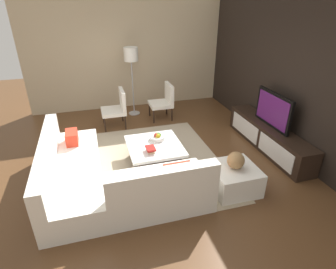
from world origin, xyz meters
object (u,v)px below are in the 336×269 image
(decorative_ball, at_px, (236,160))
(media_console, at_px, (268,137))
(floor_lamp, at_px, (131,58))
(television, at_px, (273,110))
(fruit_bowl, at_px, (157,137))
(coffee_table, at_px, (155,153))
(book_stack, at_px, (151,149))
(accent_chair_far, at_px, (164,100))
(accent_chair_near, at_px, (117,106))
(ottoman, at_px, (233,178))
(sectional_couch, at_px, (102,178))

(decorative_ball, bearing_deg, media_console, 127.51)
(floor_lamp, bearing_deg, television, 41.51)
(fruit_bowl, bearing_deg, media_console, 82.79)
(coffee_table, relative_size, book_stack, 4.79)
(floor_lamp, relative_size, accent_chair_far, 1.93)
(media_console, distance_m, accent_chair_near, 3.34)
(media_console, bearing_deg, television, 90.00)
(ottoman, bearing_deg, accent_chair_near, -153.49)
(decorative_ball, bearing_deg, floor_lamp, -164.79)
(media_console, bearing_deg, decorative_ball, -52.49)
(sectional_couch, bearing_deg, coffee_table, 122.38)
(fruit_bowl, relative_size, decorative_ball, 1.05)
(accent_chair_near, xyz_separation_m, fruit_bowl, (1.62, 0.54, -0.06))
(book_stack, bearing_deg, fruit_bowl, 150.83)
(decorative_ball, bearing_deg, sectional_couch, -103.39)
(media_console, distance_m, fruit_bowl, 2.22)
(ottoman, bearing_deg, fruit_bowl, -144.46)
(television, distance_m, floor_lamp, 3.45)
(accent_chair_near, bearing_deg, ottoman, 16.94)
(accent_chair_near, distance_m, ottoman, 3.24)
(accent_chair_near, bearing_deg, floor_lamp, 133.53)
(accent_chair_far, relative_size, book_stack, 4.10)
(television, bearing_deg, accent_chair_near, -124.83)
(media_console, distance_m, sectional_couch, 3.31)
(coffee_table, distance_m, accent_chair_near, 1.88)
(accent_chair_near, relative_size, floor_lamp, 0.52)
(coffee_table, xyz_separation_m, ottoman, (1.09, 1.01, -0.00))
(ottoman, relative_size, fruit_bowl, 2.50)
(coffee_table, relative_size, accent_chair_near, 1.17)
(sectional_couch, height_order, coffee_table, sectional_couch)
(floor_lamp, xyz_separation_m, book_stack, (2.66, -0.17, -1.00))
(fruit_bowl, distance_m, book_stack, 0.45)
(television, distance_m, sectional_couch, 3.36)
(accent_chair_near, xyz_separation_m, ottoman, (2.89, 1.44, -0.29))
(ottoman, height_order, book_stack, book_stack)
(media_console, height_order, coffee_table, media_console)
(decorative_ball, bearing_deg, book_stack, -127.73)
(sectional_couch, relative_size, floor_lamp, 1.44)
(decorative_ball, bearing_deg, ottoman, 0.00)
(floor_lamp, relative_size, book_stack, 7.91)
(television, bearing_deg, decorative_ball, -52.50)
(fruit_bowl, height_order, accent_chair_far, accent_chair_far)
(coffee_table, relative_size, decorative_ball, 3.81)
(floor_lamp, bearing_deg, book_stack, -3.59)
(floor_lamp, relative_size, fruit_bowl, 6.00)
(coffee_table, height_order, decorative_ball, decorative_ball)
(media_console, height_order, accent_chair_near, accent_chair_near)
(decorative_ball, height_order, book_stack, decorative_ball)
(ottoman, bearing_deg, decorative_ball, 0.00)
(media_console, height_order, floor_lamp, floor_lamp)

